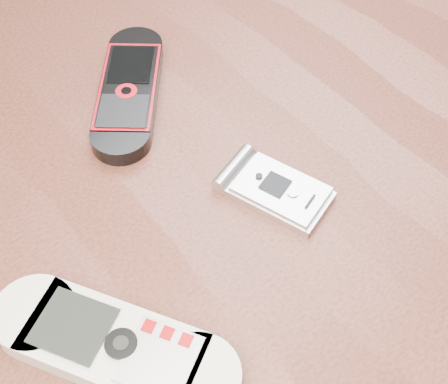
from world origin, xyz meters
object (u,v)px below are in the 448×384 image
Objects in this scene: nokia_black_red at (129,90)px; table at (220,271)px; motorola_razr at (278,190)px; nokia_white at (114,346)px.

table is at bearing -54.45° from nokia_black_red.
nokia_black_red is 0.17m from motorola_razr.
table is 13.01× the size of motorola_razr.
nokia_black_red is at bearing 24.49° from nokia_white.
nokia_white is 0.25m from nokia_black_red.
table is 0.12m from motorola_razr.
table is at bearing 131.81° from motorola_razr.
table is at bearing -7.33° from nokia_white.
nokia_white is 1.92× the size of motorola_razr.
nokia_black_red is (0.01, 0.15, 0.11)m from table.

